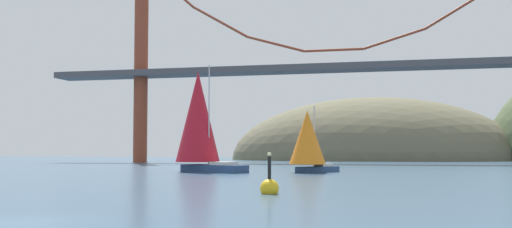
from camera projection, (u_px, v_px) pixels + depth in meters
name	position (u px, v px, depth m)	size (l,w,h in m)	color
ground_plane	(25.00, 222.00, 21.35)	(360.00, 360.00, 0.00)	#385670
headland_center	(373.00, 160.00, 151.04)	(71.44, 44.00, 31.07)	#6B664C
suspension_bridge	(333.00, 61.00, 114.57)	(114.30, 6.00, 41.06)	brown
sailboat_orange_sail	(308.00, 140.00, 66.76)	(5.84, 7.31, 7.42)	navy
sailboat_crimson_sail	(199.00, 120.00, 69.78)	(9.97, 7.59, 12.15)	navy
channel_buoy	(269.00, 187.00, 35.06)	(1.10, 1.10, 2.64)	gold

